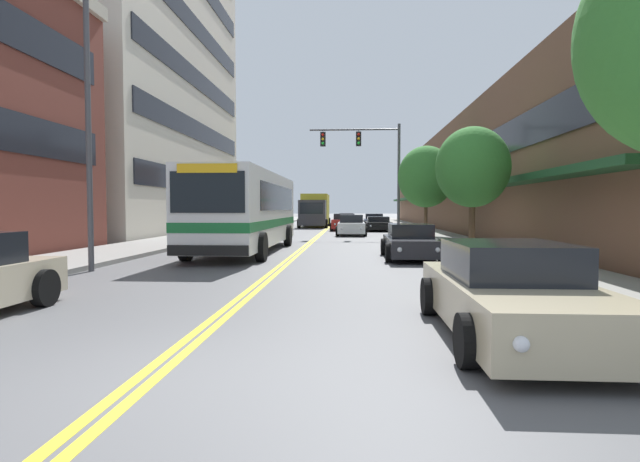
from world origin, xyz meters
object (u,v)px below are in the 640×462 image
street_tree_right_far (426,177)px  car_charcoal_parked_right_far (411,242)px  fire_hydrant (514,262)px  car_navy_parked_left_mid (266,223)px  street_tree_right_mid (473,167)px  car_black_parked_right_mid (378,224)px  car_white_moving_lead (351,226)px  car_silver_moving_second (346,218)px  traffic_signal_mast (370,157)px  box_truck (315,210)px  city_bus (247,208)px  car_beige_parked_right_foreground (511,293)px  car_dark_grey_parked_left_near (246,227)px  car_red_moving_third (344,222)px  car_slate_blue_parked_right_end (374,221)px  street_lamp_left_near (96,84)px

street_tree_right_far → car_charcoal_parked_right_far: bearing=-100.7°
street_tree_right_far → fire_hydrant: size_ratio=6.40×
car_navy_parked_left_mid → street_tree_right_far: size_ratio=0.77×
street_tree_right_mid → fire_hydrant: street_tree_right_mid is taller
car_black_parked_right_mid → car_white_moving_lead: car_white_moving_lead is taller
car_silver_moving_second → traffic_signal_mast: size_ratio=0.67×
box_truck → fire_hydrant: size_ratio=8.91×
box_truck → street_tree_right_mid: street_tree_right_mid is taller
car_charcoal_parked_right_far → city_bus: bearing=158.7°
car_white_moving_lead → street_tree_right_far: (4.51, -2.78, 3.08)m
car_beige_parked_right_foreground → street_tree_right_far: size_ratio=0.87×
street_tree_right_far → car_dark_grey_parked_left_near: bearing=179.9°
fire_hydrant → car_silver_moving_second: bearing=95.2°
car_navy_parked_left_mid → box_truck: bearing=74.6°
traffic_signal_mast → street_tree_right_mid: size_ratio=1.56×
car_navy_parked_left_mid → car_white_moving_lead: 7.49m
car_red_moving_third → box_truck: bearing=112.8°
car_navy_parked_left_mid → car_silver_moving_second: bearing=76.1°
box_truck → traffic_signal_mast: size_ratio=1.04×
car_slate_blue_parked_right_end → car_silver_moving_second: car_slate_blue_parked_right_end is taller
street_lamp_left_near → street_tree_right_mid: (11.65, 4.81, -2.01)m
car_charcoal_parked_right_far → street_tree_right_far: 13.09m
car_navy_parked_left_mid → traffic_signal_mast: bearing=-31.5°
car_silver_moving_second → box_truck: 13.05m
car_black_parked_right_mid → street_lamp_left_near: 28.13m
street_lamp_left_near → street_tree_right_far: bearing=55.1°
box_truck → car_red_moving_third: bearing=-67.2°
car_silver_moving_second → car_red_moving_third: (0.06, -19.66, 0.07)m
car_dark_grey_parked_left_near → box_truck: 17.43m
car_beige_parked_right_foreground → traffic_signal_mast: traffic_signal_mast is taller
car_navy_parked_left_mid → car_white_moving_lead: car_navy_parked_left_mid is taller
car_beige_parked_right_foreground → street_lamp_left_near: (-9.50, 6.66, 4.70)m
car_navy_parked_left_mid → car_slate_blue_parked_right_end: (8.54, 10.55, -0.08)m
street_lamp_left_near → traffic_signal_mast: bearing=66.0°
car_white_moving_lead → car_beige_parked_right_foreground: bearing=-85.0°
car_black_parked_right_mid → street_tree_right_far: street_tree_right_far is taller
car_dark_grey_parked_left_near → fire_hydrant: size_ratio=5.30×
car_white_moving_lead → street_tree_right_far: size_ratio=0.80×
car_black_parked_right_mid → box_truck: box_truck is taller
traffic_signal_mast → car_navy_parked_left_mid: bearing=148.5°
car_black_parked_right_mid → box_truck: size_ratio=0.64×
street_tree_right_far → car_black_parked_right_mid: bearing=104.3°
car_slate_blue_parked_right_end → car_red_moving_third: size_ratio=0.93×
car_slate_blue_parked_right_end → car_white_moving_lead: (-2.13, -14.43, 0.05)m
car_white_moving_lead → car_silver_moving_second: car_white_moving_lead is taller
car_red_moving_third → traffic_signal_mast: traffic_signal_mast is taller
car_charcoal_parked_right_far → street_tree_right_far: size_ratio=0.82×
car_beige_parked_right_foreground → fire_hydrant: 4.84m
car_beige_parked_right_foreground → car_black_parked_right_mid: size_ratio=0.98×
city_bus → car_red_moving_third: city_bus is taller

